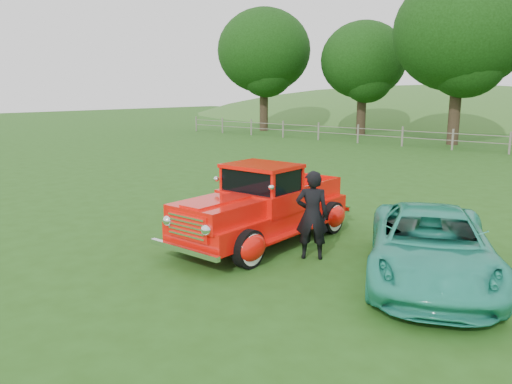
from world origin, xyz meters
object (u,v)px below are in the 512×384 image
Objects in this scene: teal_sedan at (431,246)px; man at (312,215)px; red_pickup at (263,207)px; tree_mid_west at (363,60)px; tree_near_west at (461,32)px; tree_far_west at (264,51)px.

teal_sedan is 2.52× the size of man.
red_pickup is at bearing -44.80° from man.
red_pickup is 1.50m from man.
tree_mid_west is 30.19m from man.
tree_near_west is at bearing 98.41° from red_pickup.
red_pickup is (11.69, -26.51, -4.75)m from tree_mid_west.
tree_near_west reaches higher than tree_far_west.
teal_sedan is at bearing -46.14° from tree_far_west.
man is at bearing 164.83° from teal_sedan.
tree_near_west is at bearing -3.58° from tree_far_west.
tree_far_west is at bearing 176.42° from tree_near_west.
man is at bearing -10.79° from red_pickup.
tree_mid_west is 8.63m from tree_near_west.
man reaches higher than teal_sedan.
man is at bearing -49.51° from tree_far_west.
teal_sedan is (3.76, 0.11, -0.16)m from red_pickup.
tree_far_west is 33.05m from man.
red_pickup is 1.09× the size of teal_sedan.
tree_far_west is 16.03m from tree_near_west.
red_pickup reaches higher than teal_sedan.
teal_sedan is 2.34m from man.
tree_mid_west is at bearing 159.44° from tree_near_west.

